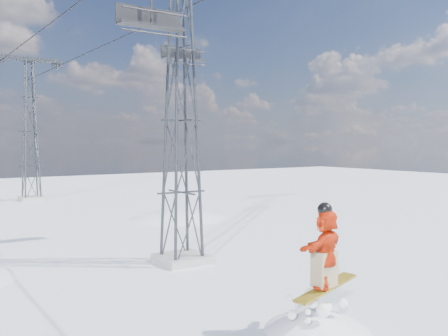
{
  "coord_description": "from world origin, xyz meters",
  "views": [
    {
      "loc": [
        -8.44,
        -8.83,
        4.69
      ],
      "look_at": [
        0.54,
        4.65,
        3.84
      ],
      "focal_mm": 40.0,
      "sensor_mm": 36.0,
      "label": 1
    }
  ],
  "objects": [
    {
      "name": "ground",
      "position": [
        0.0,
        0.0,
        0.0
      ],
      "size": [
        120.0,
        120.0,
        0.0
      ],
      "primitive_type": "plane",
      "color": "white",
      "rests_on": "ground"
    },
    {
      "name": "lift_tower_near",
      "position": [
        0.8,
        8.0,
        5.47
      ],
      "size": [
        5.2,
        1.8,
        11.43
      ],
      "color": "#999999",
      "rests_on": "ground"
    },
    {
      "name": "lift_tower_far",
      "position": [
        0.8,
        33.0,
        5.47
      ],
      "size": [
        5.2,
        1.8,
        11.43
      ],
      "color": "#999999",
      "rests_on": "ground"
    },
    {
      "name": "haul_cables",
      "position": [
        0.8,
        19.5,
        10.85
      ],
      "size": [
        4.46,
        51.0,
        0.06
      ],
      "color": "black",
      "rests_on": "ground"
    },
    {
      "name": "lift_chair_near",
      "position": [
        -1.4,
        6.01,
        8.63
      ],
      "size": [
        2.23,
        0.64,
        2.77
      ],
      "color": "black",
      "rests_on": "ground"
    },
    {
      "name": "lift_chair_mid",
      "position": [
        3.0,
        11.82,
        8.77
      ],
      "size": [
        2.09,
        0.6,
        2.59
      ],
      "color": "black",
      "rests_on": "ground"
    }
  ]
}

